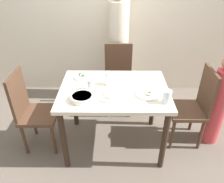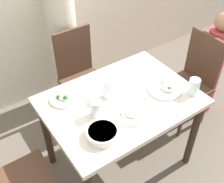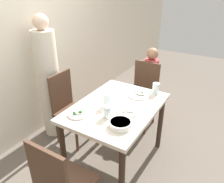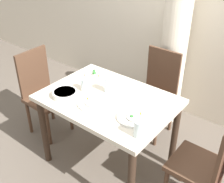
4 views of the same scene
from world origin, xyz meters
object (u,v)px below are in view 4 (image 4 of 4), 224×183
Objects in this scene: chair_child_spot at (207,163)px; bowl_curry at (65,94)px; chair_adult_spot at (156,91)px; glass_water_tall at (85,85)px; person_adult at (173,59)px; plate_rice_adult at (96,74)px.

chair_child_spot is 4.44× the size of bowl_curry.
glass_water_tall is at bearing -110.78° from chair_adult_spot.
chair_child_spot is 0.58× the size of person_adult.
glass_water_tall is at bearing -84.59° from chair_child_spot.
chair_adult_spot reaches higher than bowl_curry.
person_adult is (0.00, 0.31, 0.27)m from chair_adult_spot.
chair_adult_spot is 0.90m from glass_water_tall.
chair_adult_spot is 4.44× the size of bowl_curry.
glass_water_tall is at bearing -67.93° from plate_rice_adult.
person_adult is (-0.85, 0.99, 0.27)m from chair_child_spot.
chair_adult_spot is 7.79× the size of glass_water_tall.
bowl_curry is at bearing -110.77° from chair_adult_spot.
chair_child_spot is 1.20m from glass_water_tall.
chair_adult_spot is at bearing 69.23° from bowl_curry.
person_adult reaches higher than plate_rice_adult.
bowl_curry is at bearing -110.70° from glass_water_tall.
chair_adult_spot is 0.58× the size of person_adult.
bowl_curry is 1.75× the size of glass_water_tall.
person_adult is 1.33m from bowl_curry.
plate_rice_adult is (-0.04, 0.46, -0.01)m from bowl_curry.
chair_adult_spot is 1.00× the size of chair_child_spot.
bowl_curry is (-0.37, -1.28, 0.03)m from person_adult.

